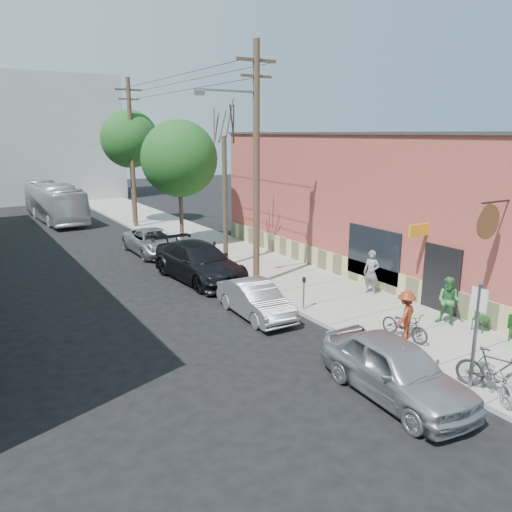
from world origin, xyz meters
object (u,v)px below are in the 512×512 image
sign_post (476,327)px  car_3 (154,242)px  cyclist (406,315)px  parking_meter_near (304,288)px  tree_leafy_mid (179,159)px  car_0 (396,369)px  car_2 (199,262)px  tree_leafy_far (130,139)px  utility_pole_near (255,162)px  patron_green (449,301)px  bus (55,202)px  car_1 (255,300)px  parked_bike_a (495,372)px  patron_grey (371,272)px  tree_bare (225,202)px  parked_bike_b (496,379)px  patio_chair_a (482,318)px  parking_meter_far (215,250)px

sign_post → car_3: sign_post is taller
cyclist → parking_meter_near: bearing=-94.4°
cyclist → car_3: size_ratio=0.32×
tree_leafy_mid → car_3: 4.93m
car_0 → car_2: (0.24, 12.13, 0.07)m
parking_meter_near → car_3: bearing=96.9°
tree_leafy_mid → car_2: size_ratio=1.23×
tree_leafy_far → utility_pole_near: bearing=-91.3°
tree_leafy_far → patron_green: size_ratio=4.76×
utility_pole_near → bus: (-4.20, 22.50, -3.99)m
utility_pole_near → car_1: utility_pole_near is taller
parking_meter_near → car_0: bearing=-105.5°
tree_leafy_mid → parked_bike_a: size_ratio=3.76×
utility_pole_near → patron_grey: utility_pole_near is taller
tree_bare → patron_grey: 7.98m
utility_pole_near → parked_bike_b: (0.17, -11.28, -4.81)m
sign_post → car_2: sign_post is taller
car_2 → car_3: bearing=85.3°
patron_green → patron_grey: bearing=154.2°
tree_leafy_mid → patron_green: tree_leafy_mid is taller
sign_post → cyclist: size_ratio=1.76×
patio_chair_a → car_3: size_ratio=0.18×
car_1 → parking_meter_far: bearing=77.8°
parking_meter_far → car_2: (-1.45, -1.28, -0.14)m
parked_bike_b → bus: bearing=128.8°
sign_post → patron_green: size_ratio=1.67×
patio_chair_a → parked_bike_b: (-3.49, -2.84, 0.01)m
patron_grey → patron_green: size_ratio=1.07×
car_3 → car_2: bearing=-90.0°
parking_meter_far → parked_bike_b: parking_meter_far is taller
tree_leafy_far → parked_bike_a: (-0.15, -28.83, -5.40)m
parked_bike_a → car_3: size_ratio=0.38×
tree_leafy_far → cyclist: size_ratio=5.05×
sign_post → cyclist: sign_post is taller
parking_meter_near → utility_pole_near: 5.77m
tree_bare → patio_chair_a: 12.65m
tree_leafy_mid → patron_green: bearing=-80.4°
parking_meter_far → parked_bike_a: bearing=-88.5°
car_1 → bus: 25.65m
cyclist → utility_pole_near: bearing=-103.0°
tree_leafy_mid → parked_bike_a: (-0.15, -20.06, -4.42)m
tree_leafy_far → patron_green: 25.83m
parking_meter_near → tree_bare: 7.56m
utility_pole_near → bus: bearing=100.6°
utility_pole_near → tree_bare: size_ratio=1.59×
car_0 → car_2: car_2 is taller
patron_grey → car_0: size_ratio=0.40×
patron_grey → car_0: 8.11m
parked_bike_b → car_0: bearing=175.1°
parking_meter_near → bus: 26.51m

